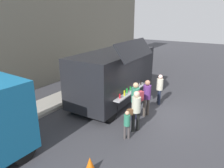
{
  "coord_description": "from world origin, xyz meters",
  "views": [
    {
      "loc": [
        -9.01,
        -3.12,
        4.59
      ],
      "look_at": [
        -0.68,
        2.13,
        1.3
      ],
      "focal_mm": 33.11,
      "sensor_mm": 36.0,
      "label": 1
    }
  ],
  "objects_px": {
    "food_truck_main": "(114,75)",
    "customer_front_ordering": "(147,95)",
    "customer_rear_waiting": "(136,108)",
    "customer_extra_browsing": "(160,87)",
    "child_near_queue": "(127,122)",
    "customer_mid_with_backpack": "(136,98)",
    "trash_bin": "(116,71)",
    "traffic_cone_orange": "(90,165)"
  },
  "relations": [
    {
      "from": "customer_front_ordering",
      "to": "child_near_queue",
      "type": "height_order",
      "value": "customer_front_ordering"
    },
    {
      "from": "customer_extra_browsing",
      "to": "child_near_queue",
      "type": "distance_m",
      "value": 3.91
    },
    {
      "from": "food_truck_main",
      "to": "customer_extra_browsing",
      "type": "relative_size",
      "value": 3.43
    },
    {
      "from": "customer_front_ordering",
      "to": "customer_extra_browsing",
      "type": "distance_m",
      "value": 1.67
    },
    {
      "from": "trash_bin",
      "to": "customer_front_ordering",
      "type": "bearing_deg",
      "value": -135.92
    },
    {
      "from": "customer_front_ordering",
      "to": "customer_mid_with_backpack",
      "type": "xyz_separation_m",
      "value": [
        -0.68,
        0.23,
        0.04
      ]
    },
    {
      "from": "food_truck_main",
      "to": "customer_extra_browsing",
      "type": "distance_m",
      "value": 2.52
    },
    {
      "from": "customer_extra_browsing",
      "to": "child_near_queue",
      "type": "bearing_deg",
      "value": 61.82
    },
    {
      "from": "food_truck_main",
      "to": "customer_rear_waiting",
      "type": "height_order",
      "value": "food_truck_main"
    },
    {
      "from": "trash_bin",
      "to": "child_near_queue",
      "type": "xyz_separation_m",
      "value": [
        -6.93,
        -4.71,
        0.23
      ]
    },
    {
      "from": "traffic_cone_orange",
      "to": "trash_bin",
      "type": "bearing_deg",
      "value": 26.9
    },
    {
      "from": "trash_bin",
      "to": "customer_front_ordering",
      "type": "distance_m",
      "value": 6.57
    },
    {
      "from": "customer_rear_waiting",
      "to": "customer_extra_browsing",
      "type": "relative_size",
      "value": 1.07
    },
    {
      "from": "customer_rear_waiting",
      "to": "customer_extra_browsing",
      "type": "height_order",
      "value": "customer_rear_waiting"
    },
    {
      "from": "trash_bin",
      "to": "customer_rear_waiting",
      "type": "height_order",
      "value": "customer_rear_waiting"
    },
    {
      "from": "customer_front_ordering",
      "to": "traffic_cone_orange",
      "type": "bearing_deg",
      "value": 111.6
    },
    {
      "from": "trash_bin",
      "to": "child_near_queue",
      "type": "distance_m",
      "value": 8.38
    },
    {
      "from": "traffic_cone_orange",
      "to": "customer_mid_with_backpack",
      "type": "bearing_deg",
      "value": 4.88
    },
    {
      "from": "traffic_cone_orange",
      "to": "customer_extra_browsing",
      "type": "relative_size",
      "value": 0.33
    },
    {
      "from": "trash_bin",
      "to": "customer_mid_with_backpack",
      "type": "height_order",
      "value": "customer_mid_with_backpack"
    },
    {
      "from": "customer_front_ordering",
      "to": "customer_rear_waiting",
      "type": "bearing_deg",
      "value": 116.95
    },
    {
      "from": "trash_bin",
      "to": "customer_rear_waiting",
      "type": "xyz_separation_m",
      "value": [
        -6.24,
        -4.72,
        0.57
      ]
    },
    {
      "from": "child_near_queue",
      "to": "trash_bin",
      "type": "bearing_deg",
      "value": -5.35
    },
    {
      "from": "trash_bin",
      "to": "customer_rear_waiting",
      "type": "distance_m",
      "value": 7.84
    },
    {
      "from": "food_truck_main",
      "to": "child_near_queue",
      "type": "xyz_separation_m",
      "value": [
        -2.92,
        -2.39,
        -0.8
      ]
    },
    {
      "from": "trash_bin",
      "to": "child_near_queue",
      "type": "height_order",
      "value": "child_near_queue"
    },
    {
      "from": "customer_front_ordering",
      "to": "customer_mid_with_backpack",
      "type": "relative_size",
      "value": 0.99
    },
    {
      "from": "customer_mid_with_backpack",
      "to": "customer_rear_waiting",
      "type": "xyz_separation_m",
      "value": [
        -0.85,
        -0.41,
        -0.06
      ]
    },
    {
      "from": "food_truck_main",
      "to": "customer_extra_browsing",
      "type": "height_order",
      "value": "food_truck_main"
    },
    {
      "from": "customer_mid_with_backpack",
      "to": "child_near_queue",
      "type": "xyz_separation_m",
      "value": [
        -1.55,
        -0.39,
        -0.39
      ]
    },
    {
      "from": "food_truck_main",
      "to": "customer_front_ordering",
      "type": "xyz_separation_m",
      "value": [
        -0.69,
        -2.23,
        -0.46
      ]
    },
    {
      "from": "customer_rear_waiting",
      "to": "traffic_cone_orange",
      "type": "bearing_deg",
      "value": 119.88
    },
    {
      "from": "customer_mid_with_backpack",
      "to": "customer_extra_browsing",
      "type": "xyz_separation_m",
      "value": [
        2.35,
        -0.26,
        -0.12
      ]
    },
    {
      "from": "trash_bin",
      "to": "child_near_queue",
      "type": "relative_size",
      "value": 0.8
    },
    {
      "from": "customer_front_ordering",
      "to": "customer_mid_with_backpack",
      "type": "height_order",
      "value": "customer_mid_with_backpack"
    },
    {
      "from": "customer_extra_browsing",
      "to": "customer_mid_with_backpack",
      "type": "bearing_deg",
      "value": 53.58
    },
    {
      "from": "customer_extra_browsing",
      "to": "customer_rear_waiting",
      "type": "bearing_deg",
      "value": 62.54
    },
    {
      "from": "customer_extra_browsing",
      "to": "customer_front_ordering",
      "type": "bearing_deg",
      "value": 59.0
    },
    {
      "from": "traffic_cone_orange",
      "to": "customer_extra_browsing",
      "type": "height_order",
      "value": "customer_extra_browsing"
    },
    {
      "from": "trash_bin",
      "to": "customer_rear_waiting",
      "type": "relative_size",
      "value": 0.54
    },
    {
      "from": "child_near_queue",
      "to": "customer_extra_browsing",
      "type": "bearing_deg",
      "value": -37.61
    },
    {
      "from": "customer_front_ordering",
      "to": "child_near_queue",
      "type": "xyz_separation_m",
      "value": [
        -2.23,
        -0.16,
        -0.35
      ]
    }
  ]
}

